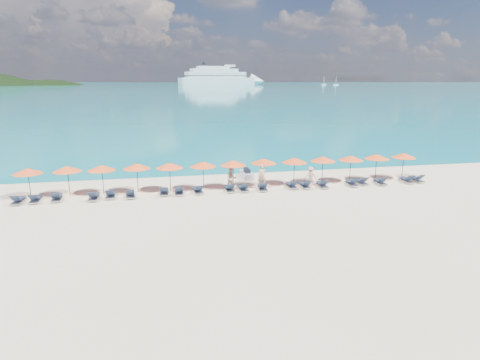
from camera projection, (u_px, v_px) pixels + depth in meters
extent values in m
plane|color=beige|center=(249.00, 208.00, 26.77)|extent=(1400.00, 1400.00, 0.00)
cube|color=#1FA9B2|center=(162.00, 84.00, 654.38)|extent=(1600.00, 1300.00, 0.01)
ellipsoid|color=black|center=(51.00, 112.00, 539.60)|extent=(162.00, 126.00, 85.50)
cube|color=silver|center=(217.00, 81.00, 563.40)|extent=(110.11, 47.82, 9.89)
cone|color=silver|center=(258.00, 81.00, 591.67)|extent=(26.73, 26.73, 21.75)
cube|color=silver|center=(216.00, 75.00, 560.36)|extent=(88.35, 39.21, 7.91)
cube|color=silver|center=(215.00, 70.00, 558.05)|extent=(68.95, 32.13, 4.94)
cube|color=silver|center=(213.00, 67.00, 556.22)|extent=(47.19, 23.52, 3.46)
cube|color=black|center=(216.00, 76.00, 560.72)|extent=(89.45, 39.69, 0.89)
cube|color=black|center=(216.00, 73.00, 559.87)|extent=(87.25, 38.73, 0.89)
cylinder|color=black|center=(204.00, 64.00, 549.34)|extent=(4.35, 4.35, 5.44)
cube|color=silver|center=(324.00, 84.00, 550.15)|extent=(6.50, 2.17, 1.73)
cylinder|color=silver|center=(324.00, 80.00, 548.76)|extent=(0.39, 0.39, 10.83)
cube|color=silver|center=(336.00, 85.00, 531.47)|extent=(6.28, 2.09, 1.67)
cylinder|color=silver|center=(336.00, 80.00, 530.13)|extent=(0.38, 0.38, 10.47)
cube|color=silver|center=(247.00, 175.00, 34.89)|extent=(0.87, 2.26, 0.52)
cube|color=black|center=(247.00, 171.00, 34.62)|extent=(0.48, 0.94, 0.33)
cylinder|color=black|center=(245.00, 168.00, 35.30)|extent=(0.52, 0.06, 0.06)
imported|color=tan|center=(262.00, 176.00, 31.27)|extent=(0.76, 0.53, 1.98)
imported|color=tan|center=(231.00, 179.00, 31.02)|extent=(0.89, 0.59, 1.72)
imported|color=tan|center=(310.00, 176.00, 32.30)|extent=(1.04, 0.54, 1.57)
cylinder|color=black|center=(29.00, 183.00, 28.75)|extent=(0.05, 0.05, 2.20)
cone|color=#FF5923|center=(28.00, 171.00, 28.53)|extent=(2.10, 2.10, 0.42)
sphere|color=black|center=(27.00, 168.00, 28.47)|extent=(0.08, 0.08, 0.08)
cylinder|color=black|center=(69.00, 181.00, 29.46)|extent=(0.05, 0.05, 2.20)
cone|color=#FF5923|center=(67.00, 169.00, 29.23)|extent=(2.10, 2.10, 0.42)
sphere|color=black|center=(67.00, 166.00, 29.18)|extent=(0.08, 0.08, 0.08)
cylinder|color=black|center=(103.00, 180.00, 29.80)|extent=(0.05, 0.05, 2.20)
cone|color=#FF5923|center=(102.00, 168.00, 29.58)|extent=(2.10, 2.10, 0.42)
sphere|color=black|center=(101.00, 165.00, 29.52)|extent=(0.08, 0.08, 0.08)
cylinder|color=black|center=(137.00, 178.00, 30.39)|extent=(0.05, 0.05, 2.20)
cone|color=#FF5923|center=(137.00, 166.00, 30.16)|extent=(2.10, 2.10, 0.42)
sphere|color=black|center=(136.00, 163.00, 30.11)|extent=(0.08, 0.08, 0.08)
cylinder|color=black|center=(170.00, 177.00, 30.61)|extent=(0.05, 0.05, 2.20)
cone|color=#FF5923|center=(170.00, 165.00, 30.38)|extent=(2.10, 2.10, 0.42)
sphere|color=black|center=(169.00, 163.00, 30.33)|extent=(0.08, 0.08, 0.08)
cylinder|color=black|center=(203.00, 176.00, 31.08)|extent=(0.05, 0.05, 2.20)
cone|color=#FF5923|center=(203.00, 164.00, 30.85)|extent=(2.10, 2.10, 0.42)
sphere|color=black|center=(203.00, 161.00, 30.80)|extent=(0.08, 0.08, 0.08)
cylinder|color=black|center=(233.00, 174.00, 31.52)|extent=(0.05, 0.05, 2.20)
cone|color=#FF5923|center=(233.00, 163.00, 31.30)|extent=(2.10, 2.10, 0.42)
sphere|color=black|center=(233.00, 160.00, 31.24)|extent=(0.08, 0.08, 0.08)
cylinder|color=black|center=(263.00, 172.00, 32.23)|extent=(0.05, 0.05, 2.20)
cone|color=#FF5923|center=(264.00, 161.00, 32.00)|extent=(2.10, 2.10, 0.42)
sphere|color=black|center=(264.00, 158.00, 31.95)|extent=(0.08, 0.08, 0.08)
cylinder|color=black|center=(294.00, 171.00, 32.55)|extent=(0.05, 0.05, 2.20)
cone|color=#FF5923|center=(294.00, 160.00, 32.33)|extent=(2.10, 2.10, 0.42)
sphere|color=black|center=(295.00, 157.00, 32.27)|extent=(0.08, 0.08, 0.08)
cylinder|color=black|center=(322.00, 170.00, 33.09)|extent=(0.05, 0.05, 2.20)
cone|color=#FF5923|center=(323.00, 159.00, 32.86)|extent=(2.10, 2.10, 0.42)
sphere|color=black|center=(323.00, 156.00, 32.81)|extent=(0.08, 0.08, 0.08)
cylinder|color=black|center=(350.00, 169.00, 33.47)|extent=(0.05, 0.05, 2.20)
cone|color=#FF5923|center=(351.00, 158.00, 33.25)|extent=(2.10, 2.10, 0.42)
sphere|color=black|center=(351.00, 155.00, 33.19)|extent=(0.08, 0.08, 0.08)
cylinder|color=black|center=(376.00, 167.00, 34.07)|extent=(0.05, 0.05, 2.20)
cone|color=#FF5923|center=(377.00, 156.00, 33.85)|extent=(2.10, 2.10, 0.42)
sphere|color=black|center=(377.00, 154.00, 33.79)|extent=(0.08, 0.08, 0.08)
cylinder|color=black|center=(403.00, 166.00, 34.58)|extent=(0.05, 0.05, 2.20)
cone|color=#FF5923|center=(404.00, 155.00, 34.35)|extent=(2.10, 2.10, 0.42)
sphere|color=black|center=(404.00, 153.00, 34.30)|extent=(0.08, 0.08, 0.08)
cube|color=silver|center=(18.00, 201.00, 27.80)|extent=(0.67, 1.72, 0.06)
cube|color=#202E45|center=(19.00, 198.00, 28.00)|extent=(0.58, 1.11, 0.04)
cube|color=#202E45|center=(15.00, 198.00, 27.18)|extent=(0.56, 0.55, 0.43)
cube|color=silver|center=(36.00, 200.00, 28.07)|extent=(0.69, 1.72, 0.06)
cube|color=#202E45|center=(36.00, 197.00, 28.26)|extent=(0.60, 1.12, 0.04)
cube|color=#202E45|center=(33.00, 197.00, 27.45)|extent=(0.57, 0.56, 0.43)
cube|color=silver|center=(57.00, 199.00, 28.44)|extent=(0.75, 1.74, 0.06)
cube|color=#202E45|center=(57.00, 195.00, 28.63)|extent=(0.63, 1.14, 0.04)
cube|color=#202E45|center=(55.00, 195.00, 27.83)|extent=(0.59, 0.58, 0.43)
cube|color=silver|center=(94.00, 198.00, 28.65)|extent=(0.69, 1.72, 0.06)
cube|color=#202E45|center=(95.00, 195.00, 28.85)|extent=(0.59, 1.12, 0.04)
cube|color=#202E45|center=(92.00, 194.00, 28.02)|extent=(0.57, 0.56, 0.43)
cube|color=silver|center=(111.00, 196.00, 29.14)|extent=(0.66, 1.71, 0.06)
cube|color=#202E45|center=(111.00, 193.00, 29.33)|extent=(0.57, 1.11, 0.04)
cube|color=#202E45|center=(110.00, 192.00, 28.52)|extent=(0.56, 0.55, 0.43)
cube|color=silver|center=(130.00, 195.00, 29.25)|extent=(0.79, 1.75, 0.06)
cube|color=#202E45|center=(130.00, 192.00, 29.44)|extent=(0.66, 1.15, 0.04)
cube|color=#202E45|center=(130.00, 192.00, 28.64)|extent=(0.60, 0.59, 0.43)
cube|color=silver|center=(164.00, 193.00, 29.91)|extent=(0.70, 1.73, 0.06)
cube|color=#202E45|center=(164.00, 190.00, 30.12)|extent=(0.60, 1.13, 0.04)
cube|color=#202E45|center=(164.00, 189.00, 29.29)|extent=(0.58, 0.56, 0.43)
cube|color=silver|center=(179.00, 192.00, 30.01)|extent=(0.70, 1.73, 0.06)
cube|color=#202E45|center=(179.00, 189.00, 30.21)|extent=(0.60, 1.12, 0.04)
cube|color=#202E45|center=(179.00, 189.00, 29.38)|extent=(0.57, 0.56, 0.43)
cube|color=silver|center=(198.00, 191.00, 30.34)|extent=(0.76, 1.75, 0.06)
cube|color=#202E45|center=(197.00, 188.00, 30.53)|extent=(0.64, 1.14, 0.04)
cube|color=#202E45|center=(199.00, 188.00, 29.72)|extent=(0.59, 0.58, 0.43)
cube|color=silver|center=(229.00, 189.00, 30.78)|extent=(0.68, 1.72, 0.06)
cube|color=#202E45|center=(229.00, 187.00, 30.98)|extent=(0.59, 1.12, 0.04)
cube|color=#202E45|center=(231.00, 186.00, 30.16)|extent=(0.57, 0.56, 0.43)
cube|color=silver|center=(243.00, 189.00, 30.92)|extent=(0.69, 1.72, 0.06)
cube|color=#202E45|center=(242.00, 186.00, 31.12)|extent=(0.59, 1.12, 0.04)
cube|color=#202E45|center=(245.00, 186.00, 30.30)|extent=(0.57, 0.56, 0.43)
cube|color=silver|center=(262.00, 188.00, 31.10)|extent=(0.78, 1.75, 0.06)
cube|color=#202E45|center=(262.00, 185.00, 31.30)|extent=(0.65, 1.15, 0.04)
cube|color=#202E45|center=(263.00, 185.00, 30.47)|extent=(0.60, 0.59, 0.43)
cube|color=silver|center=(291.00, 186.00, 31.73)|extent=(0.65, 1.71, 0.06)
cube|color=#202E45|center=(290.00, 183.00, 31.93)|extent=(0.57, 1.11, 0.04)
cube|color=#202E45|center=(294.00, 183.00, 31.11)|extent=(0.56, 0.55, 0.43)
cube|color=silver|center=(305.00, 186.00, 31.77)|extent=(0.64, 1.71, 0.06)
cube|color=#202E45|center=(304.00, 183.00, 31.97)|extent=(0.57, 1.11, 0.04)
cube|color=#202E45|center=(307.00, 183.00, 31.15)|extent=(0.56, 0.54, 0.43)
cube|color=silver|center=(322.00, 185.00, 31.95)|extent=(0.73, 1.74, 0.06)
cube|color=#202E45|center=(321.00, 183.00, 32.15)|extent=(0.62, 1.13, 0.04)
cube|color=#202E45|center=(325.00, 182.00, 31.32)|extent=(0.58, 0.57, 0.43)
cube|color=silver|center=(351.00, 184.00, 32.42)|extent=(0.77, 1.75, 0.06)
cube|color=#202E45|center=(350.00, 181.00, 32.62)|extent=(0.65, 1.15, 0.04)
cube|color=#202E45|center=(354.00, 181.00, 31.79)|extent=(0.60, 0.58, 0.43)
cube|color=silver|center=(361.00, 182.00, 32.88)|extent=(0.74, 1.74, 0.06)
cube|color=#202E45|center=(359.00, 180.00, 33.07)|extent=(0.63, 1.14, 0.04)
cube|color=#202E45|center=(365.00, 179.00, 32.26)|extent=(0.59, 0.57, 0.43)
cube|color=silver|center=(380.00, 182.00, 32.85)|extent=(0.79, 1.75, 0.06)
cube|color=#202E45|center=(379.00, 180.00, 33.05)|extent=(0.66, 1.15, 0.04)
cube|color=#202E45|center=(383.00, 179.00, 32.22)|extent=(0.60, 0.59, 0.43)
cube|color=silver|center=(406.00, 181.00, 33.43)|extent=(0.70, 1.73, 0.06)
cube|color=#202E45|center=(405.00, 178.00, 33.63)|extent=(0.60, 1.13, 0.04)
cube|color=#202E45|center=(410.00, 177.00, 32.80)|extent=(0.58, 0.56, 0.43)
cube|color=silver|center=(416.00, 180.00, 33.70)|extent=(0.62, 1.70, 0.06)
cube|color=#202E45|center=(414.00, 177.00, 33.89)|extent=(0.55, 1.10, 0.04)
cube|color=#202E45|center=(421.00, 177.00, 33.07)|extent=(0.55, 0.54, 0.43)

